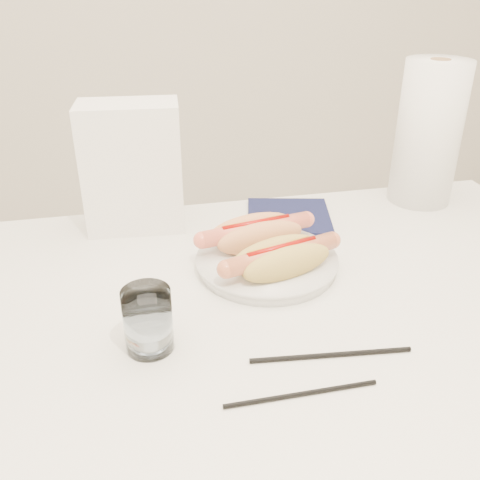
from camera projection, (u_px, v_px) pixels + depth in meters
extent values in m
cube|color=white|center=(268.00, 321.00, 0.80)|extent=(1.20, 0.80, 0.04)
cylinder|color=silver|center=(433.00, 334.00, 1.37)|extent=(0.04, 0.04, 0.71)
cylinder|color=white|center=(267.00, 264.00, 0.89)|extent=(0.29, 0.29, 0.02)
ellipsoid|color=#EE9B5F|center=(261.00, 237.00, 0.90)|extent=(0.16, 0.07, 0.05)
ellipsoid|color=#EE9B5F|center=(252.00, 229.00, 0.93)|extent=(0.16, 0.07, 0.05)
ellipsoid|color=#EE9B5F|center=(256.00, 239.00, 0.92)|extent=(0.15, 0.09, 0.03)
cylinder|color=#EF6D54|center=(256.00, 229.00, 0.91)|extent=(0.20, 0.07, 0.03)
cylinder|color=#990A05|center=(256.00, 223.00, 0.90)|extent=(0.12, 0.03, 0.01)
ellipsoid|color=gold|center=(288.00, 263.00, 0.82)|extent=(0.16, 0.08, 0.05)
ellipsoid|color=gold|center=(275.00, 253.00, 0.85)|extent=(0.16, 0.08, 0.05)
ellipsoid|color=gold|center=(281.00, 264.00, 0.84)|extent=(0.15, 0.10, 0.03)
cylinder|color=#D3704A|center=(282.00, 254.00, 0.84)|extent=(0.19, 0.08, 0.03)
cylinder|color=#990A05|center=(282.00, 247.00, 0.83)|extent=(0.12, 0.04, 0.01)
cylinder|color=silver|center=(148.00, 320.00, 0.70)|extent=(0.06, 0.06, 0.09)
cylinder|color=black|center=(331.00, 355.00, 0.70)|extent=(0.21, 0.03, 0.01)
cylinder|color=black|center=(301.00, 394.00, 0.64)|extent=(0.19, 0.01, 0.01)
cube|color=white|center=(133.00, 167.00, 0.99)|extent=(0.19, 0.11, 0.24)
cube|color=#121639|center=(289.00, 216.00, 1.07)|extent=(0.19, 0.19, 0.01)
cylinder|color=white|center=(428.00, 134.00, 1.09)|extent=(0.17, 0.17, 0.29)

